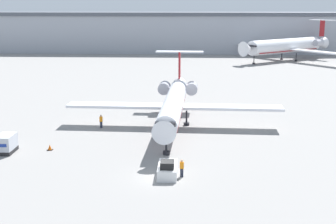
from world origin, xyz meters
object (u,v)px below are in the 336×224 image
at_px(airplane_parked_far_left, 287,46).
at_px(luggage_cart, 6,144).
at_px(airplane_main, 174,102).
at_px(pushback_tug, 168,169).
at_px(worker_near_tug, 182,168).
at_px(traffic_cone_left, 50,147).
at_px(worker_by_wing, 101,121).

bearing_deg(airplane_parked_far_left, luggage_cart, -119.04).
bearing_deg(luggage_cart, airplane_main, 33.65).
distance_m(pushback_tug, airplane_parked_far_left, 100.30).
bearing_deg(worker_near_tug, airplane_parked_far_left, 73.05).
bearing_deg(traffic_cone_left, worker_by_wing, 67.69).
bearing_deg(luggage_cart, airplane_parked_far_left, 60.96).
bearing_deg(worker_near_tug, pushback_tug, 166.12).
distance_m(airplane_main, traffic_cone_left, 18.41).
height_order(luggage_cart, worker_near_tug, luggage_cart).
relative_size(pushback_tug, traffic_cone_left, 6.14).
xyz_separation_m(airplane_main, luggage_cart, (-18.80, -12.52, -2.38)).
xyz_separation_m(worker_near_tug, worker_by_wing, (-11.36, 18.03, 0.03)).
relative_size(airplane_main, airplane_parked_far_left, 0.92).
height_order(pushback_tug, airplane_parked_far_left, airplane_parked_far_left).
xyz_separation_m(airplane_main, traffic_cone_left, (-14.10, -11.42, -3.09)).
relative_size(pushback_tug, worker_near_tug, 2.33).
xyz_separation_m(luggage_cart, worker_near_tug, (20.22, -6.80, -0.09)).
xyz_separation_m(luggage_cart, worker_by_wing, (8.86, 11.23, -0.06)).
distance_m(worker_by_wing, airplane_parked_far_left, 87.77).
bearing_deg(traffic_cone_left, luggage_cart, -166.89).
bearing_deg(worker_near_tug, airplane_main, 94.19).
bearing_deg(airplane_parked_far_left, worker_by_wing, -117.54).
height_order(luggage_cart, traffic_cone_left, luggage_cart).
relative_size(pushback_tug, luggage_cart, 1.45).
height_order(worker_by_wing, airplane_parked_far_left, airplane_parked_far_left).
relative_size(worker_by_wing, traffic_cone_left, 2.69).
relative_size(airplane_main, luggage_cart, 10.31).
bearing_deg(traffic_cone_left, airplane_parked_far_left, 63.04).
distance_m(worker_near_tug, traffic_cone_left, 17.42).
bearing_deg(airplane_main, worker_by_wing, -172.62).
bearing_deg(worker_near_tug, luggage_cart, 161.41).
relative_size(luggage_cart, airplane_parked_far_left, 0.09).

